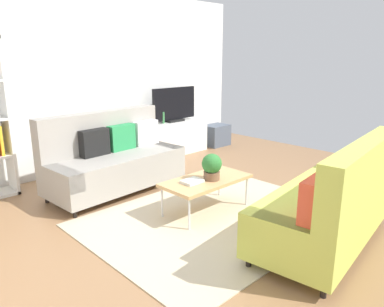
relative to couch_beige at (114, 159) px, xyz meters
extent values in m
plane|color=#936B47|center=(0.38, -1.55, -0.45)|extent=(7.68, 7.68, 0.00)
cube|color=white|center=(0.38, 1.25, 1.00)|extent=(6.40, 0.12, 2.90)
cube|color=beige|center=(0.34, -1.62, -0.45)|extent=(2.90, 2.20, 0.01)
cube|color=gray|center=(-0.01, -0.07, -0.13)|extent=(1.95, 0.97, 0.44)
cube|color=gray|center=(-0.03, 0.25, 0.37)|extent=(1.91, 0.33, 0.56)
cube|color=gray|center=(0.84, -0.02, -0.02)|extent=(0.26, 0.85, 0.22)
cube|color=gray|center=(-0.86, -0.13, -0.02)|extent=(0.26, 0.85, 0.22)
cylinder|color=black|center=(0.88, -0.35, -0.40)|extent=(0.05, 0.05, 0.10)
cylinder|color=black|center=(-0.85, -0.47, -0.40)|extent=(0.05, 0.05, 0.10)
cylinder|color=black|center=(0.84, 0.32, -0.40)|extent=(0.05, 0.05, 0.10)
cylinder|color=black|center=(-0.90, 0.21, -0.40)|extent=(0.05, 0.05, 0.10)
cube|color=white|center=(0.65, 0.11, 0.27)|extent=(0.41, 0.17, 0.36)
cube|color=#288C4C|center=(0.20, 0.08, 0.27)|extent=(0.41, 0.17, 0.36)
cube|color=black|center=(-0.25, 0.05, 0.27)|extent=(0.41, 0.17, 0.36)
cube|color=#C1CC51|center=(0.69, -2.77, -0.13)|extent=(1.99, 1.07, 0.44)
cube|color=#C1CC51|center=(0.73, -3.09, 0.37)|extent=(1.91, 0.44, 0.56)
cube|color=#C1CC51|center=(-0.15, -2.88, -0.02)|extent=(0.30, 0.86, 0.22)
cube|color=#C1CC51|center=(1.54, -2.67, -0.02)|extent=(0.30, 0.86, 0.22)
cylinder|color=black|center=(-0.21, -2.54, -0.40)|extent=(0.05, 0.05, 0.10)
cylinder|color=black|center=(1.51, -2.33, -0.40)|extent=(0.05, 0.05, 0.10)
cylinder|color=black|center=(-0.13, -3.22, -0.40)|extent=(0.05, 0.05, 0.10)
cylinder|color=black|center=(1.60, -3.00, -0.40)|extent=(0.05, 0.05, 0.10)
cube|color=#D84C33|center=(0.05, -3.00, 0.27)|extent=(0.41, 0.19, 0.36)
cube|color=tan|center=(0.39, -1.42, -0.05)|extent=(1.10, 0.56, 0.04)
cylinder|color=silver|center=(-0.11, -1.19, -0.26)|extent=(0.02, 0.02, 0.38)
cylinder|color=silver|center=(0.89, -1.19, -0.26)|extent=(0.02, 0.02, 0.38)
cylinder|color=silver|center=(-0.11, -1.65, -0.26)|extent=(0.02, 0.02, 0.38)
cylinder|color=silver|center=(0.89, -1.65, -0.26)|extent=(0.02, 0.02, 0.38)
cube|color=silver|center=(1.91, 0.91, -0.13)|extent=(1.40, 0.44, 0.64)
cube|color=black|center=(1.91, 0.89, 0.21)|extent=(0.36, 0.20, 0.04)
cube|color=black|center=(1.91, 0.89, 0.53)|extent=(1.00, 0.05, 0.60)
cube|color=white|center=(-1.06, 0.93, 0.60)|extent=(0.04, 0.36, 2.10)
cube|color=#4C5666|center=(3.01, 0.81, -0.23)|extent=(0.52, 0.40, 0.44)
cylinder|color=brown|center=(0.42, -1.49, 0.02)|extent=(0.19, 0.19, 0.10)
sphere|color=#2D7233|center=(0.42, -1.49, 0.17)|extent=(0.24, 0.24, 0.24)
cube|color=silver|center=(0.18, -1.40, -0.02)|extent=(0.24, 0.18, 0.03)
cylinder|color=#4C72B2|center=(1.33, 0.96, 0.29)|extent=(0.09, 0.09, 0.19)
cylinder|color=#33B29E|center=(1.48, 0.96, 0.27)|extent=(0.09, 0.09, 0.16)
cylinder|color=#3F8C4C|center=(1.63, 0.87, 0.29)|extent=(0.04, 0.04, 0.21)
camera|label=1|loc=(-2.62, -4.30, 1.40)|focal=34.20mm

